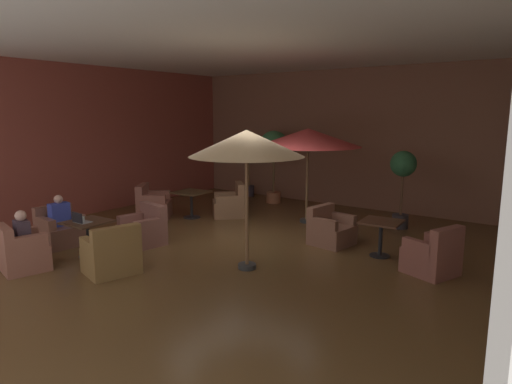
# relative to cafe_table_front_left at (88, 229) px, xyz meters

# --- Properties ---
(ground_plane) EXTENTS (10.53, 10.22, 0.02)m
(ground_plane) POSITION_rel_cafe_table_front_left_xyz_m (1.97, 2.18, -0.55)
(ground_plane) COLOR brown
(wall_back_brick) EXTENTS (10.53, 0.08, 3.93)m
(wall_back_brick) POSITION_rel_cafe_table_front_left_xyz_m (1.97, 7.25, 1.42)
(wall_back_brick) COLOR brown
(wall_back_brick) RESTS_ON ground_plane
(wall_left_accent) EXTENTS (0.08, 10.22, 3.93)m
(wall_left_accent) POSITION_rel_cafe_table_front_left_xyz_m (-3.26, 2.18, 1.42)
(wall_left_accent) COLOR brown
(wall_left_accent) RESTS_ON ground_plane
(ceiling_slab) EXTENTS (10.53, 10.22, 0.06)m
(ceiling_slab) POSITION_rel_cafe_table_front_left_xyz_m (1.97, 2.18, 3.42)
(ceiling_slab) COLOR silver
(ceiling_slab) RESTS_ON wall_back_brick
(cafe_table_front_left) EXTENTS (0.79, 0.79, 0.69)m
(cafe_table_front_left) POSITION_rel_cafe_table_front_left_xyz_m (0.00, 0.00, 0.00)
(cafe_table_front_left) COLOR black
(cafe_table_front_left) RESTS_ON ground_plane
(armchair_front_left_north) EXTENTS (0.88, 0.85, 0.82)m
(armchair_front_left_north) POSITION_rel_cafe_table_front_left_xyz_m (-0.26, -1.12, -0.22)
(armchair_front_left_north) COLOR #915745
(armchair_front_left_north) RESTS_ON ground_plane
(armchair_front_left_east) EXTENTS (0.93, 0.98, 0.87)m
(armchair_front_left_east) POSITION_rel_cafe_table_front_left_xyz_m (1.13, -0.30, -0.23)
(armchair_front_left_east) COLOR brown
(armchair_front_left_east) RESTS_ON ground_plane
(armchair_front_left_south) EXTENTS (0.93, 0.88, 0.82)m
(armchair_front_left_south) POSITION_rel_cafe_table_front_left_xyz_m (0.20, 1.15, -0.24)
(armchair_front_left_south) COLOR brown
(armchair_front_left_south) RESTS_ON ground_plane
(armchair_front_left_west) EXTENTS (0.83, 0.83, 0.80)m
(armchair_front_left_west) POSITION_rel_cafe_table_front_left_xyz_m (-1.15, 0.09, -0.24)
(armchair_front_left_west) COLOR brown
(armchair_front_left_west) RESTS_ON ground_plane
(cafe_table_front_right) EXTENTS (0.77, 0.77, 0.69)m
(cafe_table_front_right) POSITION_rel_cafe_table_front_left_xyz_m (4.46, 3.28, -0.01)
(cafe_table_front_right) COLOR black
(cafe_table_front_right) RESTS_ON ground_plane
(armchair_front_right_north) EXTENTS (0.86, 0.87, 0.79)m
(armchair_front_right_north) POSITION_rel_cafe_table_front_left_xyz_m (3.32, 3.45, -0.25)
(armchair_front_right_north) COLOR brown
(armchair_front_right_north) RESTS_ON ground_plane
(armchair_front_right_east) EXTENTS (0.94, 0.93, 0.87)m
(armchair_front_right_east) POSITION_rel_cafe_table_front_left_xyz_m (5.53, 2.87, -0.23)
(armchair_front_right_east) COLOR brown
(armchair_front_right_east) RESTS_ON ground_plane
(cafe_table_mid_center) EXTENTS (0.84, 0.84, 0.69)m
(cafe_table_mid_center) POSITION_rel_cafe_table_front_left_xyz_m (-0.67, 3.45, -0.01)
(cafe_table_mid_center) COLOR black
(cafe_table_mid_center) RESTS_ON ground_plane
(armchair_mid_center_north) EXTENTS (1.07, 1.07, 0.89)m
(armchair_mid_center_north) POSITION_rel_cafe_table_front_left_xyz_m (0.05, 4.16, -0.22)
(armchair_mid_center_north) COLOR brown
(armchair_mid_center_north) RESTS_ON ground_plane
(armchair_mid_center_east) EXTENTS (1.11, 1.12, 0.88)m
(armchair_mid_center_east) POSITION_rel_cafe_table_front_left_xyz_m (-1.46, 2.84, -0.22)
(armchair_mid_center_east) COLOR #915446
(armchair_mid_center_east) RESTS_ON ground_plane
(patio_umbrella_tall_red) EXTENTS (1.96, 1.96, 2.42)m
(patio_umbrella_tall_red) POSITION_rel_cafe_table_front_left_xyz_m (2.82, 1.25, 1.64)
(patio_umbrella_tall_red) COLOR #2D2D2D
(patio_umbrella_tall_red) RESTS_ON ground_plane
(patio_umbrella_center_beige) EXTENTS (2.57, 2.57, 2.33)m
(patio_umbrella_center_beige) POSITION_rel_cafe_table_front_left_xyz_m (1.99, 4.79, 1.56)
(patio_umbrella_center_beige) COLOR #2D2D2D
(patio_umbrella_center_beige) RESTS_ON ground_plane
(potted_tree_left_corner) EXTENTS (0.88, 0.88, 2.17)m
(potted_tree_left_corner) POSITION_rel_cafe_table_front_left_xyz_m (-0.04, 6.32, 1.06)
(potted_tree_left_corner) COLOR #AC6845
(potted_tree_left_corner) RESTS_ON ground_plane
(potted_tree_mid_left) EXTENTS (0.60, 0.60, 1.83)m
(potted_tree_mid_left) POSITION_rel_cafe_table_front_left_xyz_m (4.06, 5.61, 0.74)
(potted_tree_mid_left) COLOR #363035
(potted_tree_mid_left) RESTS_ON ground_plane
(potted_tree_mid_right) EXTENTS (0.56, 0.56, 1.66)m
(potted_tree_mid_right) POSITION_rel_cafe_table_front_left_xyz_m (-1.28, 6.74, 0.62)
(potted_tree_mid_right) COLOR #362D37
(potted_tree_mid_right) RESTS_ON ground_plane
(patron_blue_shirt) EXTENTS (0.37, 0.28, 0.61)m
(patron_blue_shirt) POSITION_rel_cafe_table_front_left_xyz_m (-0.25, -1.09, 0.18)
(patron_blue_shirt) COLOR #3E2F3B
(patron_blue_shirt) RESTS_ON ground_plane
(patron_by_window) EXTENTS (0.24, 0.40, 0.64)m
(patron_by_window) POSITION_rel_cafe_table_front_left_xyz_m (-1.11, 0.09, 0.15)
(patron_by_window) COLOR #3340A6
(patron_by_window) RESTS_ON ground_plane
(iced_drink_cup) EXTENTS (0.08, 0.08, 0.11)m
(iced_drink_cup) POSITION_rel_cafe_table_front_left_xyz_m (-0.00, -0.10, 0.20)
(iced_drink_cup) COLOR silver
(iced_drink_cup) RESTS_ON cafe_table_front_left
(open_laptop) EXTENTS (0.31, 0.23, 0.20)m
(open_laptop) POSITION_rel_cafe_table_front_left_xyz_m (0.00, -0.14, 0.20)
(open_laptop) COLOR #9EA0A5
(open_laptop) RESTS_ON cafe_table_front_left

